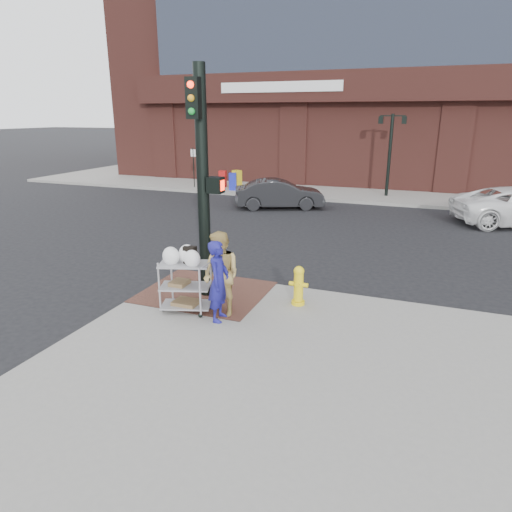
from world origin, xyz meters
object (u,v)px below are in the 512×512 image
at_px(woman_blue, 219,281).
at_px(fire_hydrant, 299,285).
at_px(sedan_dark, 279,194).
at_px(lamp_post, 390,146).
at_px(traffic_signal_pole, 203,178).
at_px(utility_cart, 185,282).
at_px(pedestrian_tan, 221,274).

height_order(woman_blue, fire_hydrant, woman_blue).
bearing_deg(sedan_dark, woman_blue, 169.35).
height_order(lamp_post, woman_blue, lamp_post).
xyz_separation_m(lamp_post, woman_blue, (-1.64, -16.32, -1.64)).
relative_size(traffic_signal_pole, utility_cart, 3.52).
relative_size(lamp_post, utility_cart, 2.81).
xyz_separation_m(traffic_signal_pole, sedan_dark, (-1.84, 10.88, -2.17)).
bearing_deg(woman_blue, lamp_post, -12.12).
height_order(traffic_signal_pole, utility_cart, traffic_signal_pole).
bearing_deg(utility_cart, pedestrian_tan, 7.78).
relative_size(traffic_signal_pole, fire_hydrant, 5.67).
relative_size(lamp_post, fire_hydrant, 4.53).
bearing_deg(traffic_signal_pole, woman_blue, -52.45).
height_order(sedan_dark, utility_cart, utility_cart).
relative_size(lamp_post, pedestrian_tan, 2.27).
distance_m(utility_cart, fire_hydrant, 2.44).
distance_m(lamp_post, fire_hydrant, 15.14).
height_order(lamp_post, sedan_dark, lamp_post).
height_order(traffic_signal_pole, pedestrian_tan, traffic_signal_pole).
relative_size(pedestrian_tan, utility_cart, 1.24).
bearing_deg(lamp_post, utility_cart, -98.75).
distance_m(lamp_post, utility_cart, 16.46).
bearing_deg(woman_blue, sedan_dark, 6.21).
bearing_deg(traffic_signal_pole, utility_cart, -90.76).
bearing_deg(woman_blue, fire_hydrant, -50.55).
xyz_separation_m(pedestrian_tan, sedan_dark, (-2.61, 11.72, -0.37)).
bearing_deg(lamp_post, traffic_signal_pole, -99.24).
xyz_separation_m(sedan_dark, fire_hydrant, (3.96, -10.66, -0.06)).
distance_m(woman_blue, sedan_dark, 12.28).
height_order(pedestrian_tan, sedan_dark, pedestrian_tan).
bearing_deg(lamp_post, pedestrian_tan, -96.07).
bearing_deg(fire_hydrant, sedan_dark, 110.36).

